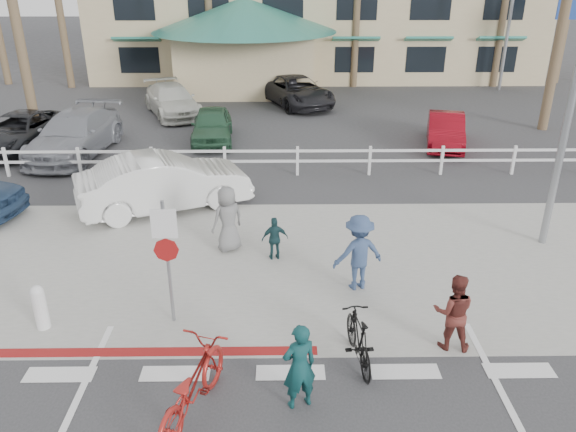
{
  "coord_description": "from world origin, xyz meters",
  "views": [
    {
      "loc": [
        -0.15,
        -7.14,
        6.54
      ],
      "look_at": [
        -0.0,
        3.92,
        1.5
      ],
      "focal_mm": 35.0,
      "sensor_mm": 36.0,
      "label": 1
    }
  ],
  "objects_px": {
    "sign_post": "(168,257)",
    "car_white_sedan": "(164,183)",
    "bike_black": "(359,339)",
    "bike_red": "(191,386)"
  },
  "relations": [
    {
      "from": "sign_post",
      "to": "car_white_sedan",
      "type": "height_order",
      "value": "sign_post"
    },
    {
      "from": "bike_black",
      "to": "sign_post",
      "type": "bearing_deg",
      "value": -27.34
    },
    {
      "from": "bike_red",
      "to": "bike_black",
      "type": "height_order",
      "value": "bike_red"
    },
    {
      "from": "bike_red",
      "to": "car_white_sedan",
      "type": "distance_m",
      "value": 8.4
    },
    {
      "from": "bike_black",
      "to": "car_white_sedan",
      "type": "xyz_separation_m",
      "value": [
        -4.67,
        6.9,
        0.3
      ]
    },
    {
      "from": "sign_post",
      "to": "car_white_sedan",
      "type": "bearing_deg",
      "value": 101.8
    },
    {
      "from": "sign_post",
      "to": "bike_red",
      "type": "distance_m",
      "value": 2.82
    },
    {
      "from": "car_white_sedan",
      "to": "bike_red",
      "type": "bearing_deg",
      "value": 169.84
    },
    {
      "from": "bike_red",
      "to": "car_white_sedan",
      "type": "bearing_deg",
      "value": -58.86
    },
    {
      "from": "sign_post",
      "to": "bike_red",
      "type": "bearing_deg",
      "value": -73.65
    }
  ]
}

